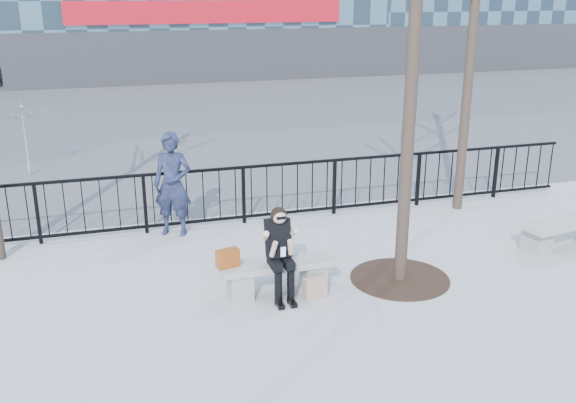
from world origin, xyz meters
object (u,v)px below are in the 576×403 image
object	(u,v)px
bench_main	(277,274)
standing_man	(173,184)
seated_woman	(280,254)
bench_second	(567,231)

from	to	relation	value
bench_main	standing_man	bearing A→B (deg)	111.71
seated_woman	standing_man	size ratio (longest dim) A/B	0.72
bench_main	standing_man	xyz separation A→B (m)	(-1.12, 2.80, 0.63)
bench_second	standing_man	distance (m)	6.79
bench_second	standing_man	xyz separation A→B (m)	(-6.25, 2.58, 0.61)
bench_main	seated_woman	bearing A→B (deg)	-90.00
bench_main	bench_second	distance (m)	5.14
bench_second	seated_woman	world-z (taller)	seated_woman
bench_main	seated_woman	size ratio (longest dim) A/B	1.23
seated_woman	standing_man	distance (m)	3.17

